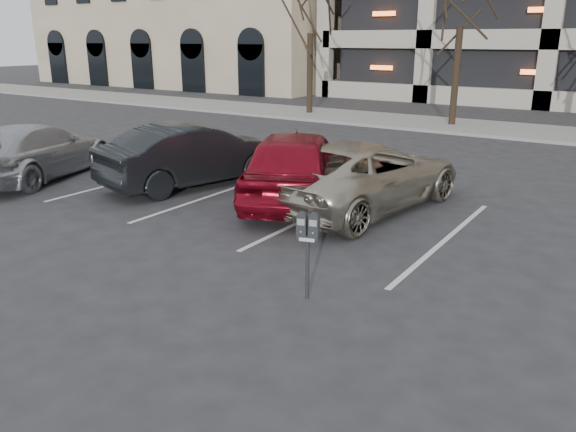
# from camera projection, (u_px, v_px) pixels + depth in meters

# --- Properties ---
(ground) EXTENTS (140.00, 140.00, 0.00)m
(ground) POSITION_uv_depth(u_px,v_px,m) (316.00, 263.00, 9.24)
(ground) COLOR #28282B
(ground) RESTS_ON ground
(sidewalk) EXTENTS (80.00, 4.00, 0.12)m
(sidewalk) POSITION_uv_depth(u_px,v_px,m) (527.00, 132.00, 21.90)
(sidewalk) COLOR gray
(sidewalk) RESTS_ON ground
(stall_lines) EXTENTS (16.90, 5.20, 0.00)m
(stall_lines) POSITION_uv_depth(u_px,v_px,m) (315.00, 214.00, 11.80)
(stall_lines) COLOR silver
(stall_lines) RESTS_ON ground
(parking_meter) EXTENTS (0.34, 0.21, 1.25)m
(parking_meter) POSITION_uv_depth(u_px,v_px,m) (308.00, 235.00, 7.72)
(parking_meter) COLOR black
(parking_meter) RESTS_ON ground
(suv_silver) EXTENTS (3.15, 5.50, 1.45)m
(suv_silver) POSITION_uv_depth(u_px,v_px,m) (364.00, 174.00, 12.16)
(suv_silver) COLOR #B6B09B
(suv_silver) RESTS_ON ground
(car_red) EXTENTS (3.83, 5.24, 1.66)m
(car_red) POSITION_uv_depth(u_px,v_px,m) (295.00, 165.00, 12.59)
(car_red) COLOR maroon
(car_red) RESTS_ON ground
(car_dark) EXTENTS (2.77, 4.95, 1.55)m
(car_dark) POSITION_uv_depth(u_px,v_px,m) (194.00, 154.00, 14.00)
(car_dark) COLOR black
(car_dark) RESTS_ON ground
(car_silver) EXTENTS (3.62, 5.36, 1.44)m
(car_silver) POSITION_uv_depth(u_px,v_px,m) (35.00, 151.00, 14.70)
(car_silver) COLOR #A6A9AE
(car_silver) RESTS_ON ground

